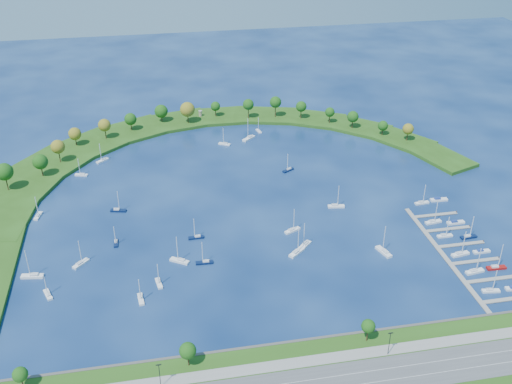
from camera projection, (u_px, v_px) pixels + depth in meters
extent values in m
plane|color=#081D48|center=(248.00, 204.00, 306.12)|extent=(700.00, 700.00, 0.00)
cube|color=#474442|center=(297.00, 342.00, 217.96)|extent=(420.00, 1.20, 1.80)
cube|color=gray|center=(305.00, 362.00, 208.60)|extent=(420.00, 5.00, 0.12)
cube|color=silver|center=(311.00, 380.00, 201.29)|extent=(420.00, 0.15, 0.02)
cylinder|color=#382314|center=(22.00, 383.00, 197.19)|extent=(0.56, 0.56, 4.90)
sphere|color=#164812|center=(20.00, 375.00, 195.48)|extent=(5.20, 5.20, 5.20)
cylinder|color=#382314|center=(188.00, 360.00, 206.00)|extent=(0.56, 0.56, 5.25)
sphere|color=#164812|center=(188.00, 351.00, 204.12)|extent=(6.00, 6.00, 6.00)
cylinder|color=#382314|center=(367.00, 335.00, 216.44)|extent=(0.56, 0.56, 5.60)
sphere|color=#164812|center=(368.00, 327.00, 214.55)|extent=(5.20, 5.20, 5.20)
cylinder|color=black|center=(160.00, 376.00, 196.37)|extent=(0.24, 0.24, 10.00)
cylinder|color=black|center=(389.00, 344.00, 209.32)|extent=(0.24, 0.24, 10.00)
cube|color=#264913|center=(17.00, 189.00, 318.55)|extent=(50.23, 54.30, 2.00)
cube|color=#264913|center=(52.00, 164.00, 344.06)|extent=(54.07, 56.09, 2.00)
cube|color=#264913|center=(91.00, 145.00, 366.84)|extent=(55.20, 54.07, 2.00)
cube|color=#264913|center=(133.00, 131.00, 385.59)|extent=(53.65, 48.47, 2.00)
cube|color=#264913|center=(176.00, 121.00, 399.21)|extent=(49.62, 39.75, 2.00)
cube|color=#264913|center=(221.00, 116.00, 406.92)|extent=(44.32, 29.96, 2.00)
cube|color=#264913|center=(266.00, 116.00, 408.27)|extent=(49.49, 38.05, 2.00)
cube|color=#264913|center=(311.00, 119.00, 403.19)|extent=(51.13, 44.12, 2.00)
cube|color=#264913|center=(355.00, 126.00, 391.96)|extent=(49.19, 47.96, 2.00)
cube|color=#264913|center=(397.00, 138.00, 375.24)|extent=(43.90, 49.49, 2.00)
cube|color=#264913|center=(437.00, 155.00, 354.00)|extent=(35.67, 48.74, 2.00)
cylinder|color=#382314|center=(7.00, 182.00, 313.23)|extent=(0.56, 0.56, 8.89)
sphere|color=#164812|center=(4.00, 172.00, 310.14)|extent=(9.25, 9.25, 9.25)
cylinder|color=#382314|center=(42.00, 170.00, 327.34)|extent=(0.56, 0.56, 7.07)
sphere|color=#164812|center=(40.00, 162.00, 324.78)|extent=(8.36, 8.36, 8.36)
cylinder|color=#382314|center=(59.00, 156.00, 341.93)|extent=(0.56, 0.56, 8.19)
sphere|color=olive|center=(58.00, 147.00, 339.14)|extent=(8.00, 8.00, 8.00)
cylinder|color=#382314|center=(76.00, 141.00, 362.43)|extent=(0.56, 0.56, 6.11)
sphere|color=olive|center=(75.00, 134.00, 360.16)|extent=(7.73, 7.73, 7.73)
cylinder|color=#382314|center=(105.00, 133.00, 371.06)|extent=(0.56, 0.56, 7.37)
sphere|color=olive|center=(104.00, 125.00, 368.48)|extent=(7.86, 7.86, 7.86)
cylinder|color=#382314|center=(131.00, 126.00, 382.46)|extent=(0.56, 0.56, 6.18)
sphere|color=#164812|center=(130.00, 119.00, 380.17)|extent=(7.77, 7.77, 7.77)
cylinder|color=#382314|center=(162.00, 118.00, 395.12)|extent=(0.56, 0.56, 5.58)
sphere|color=#164812|center=(161.00, 111.00, 392.89)|extent=(8.76, 8.76, 8.76)
cylinder|color=#382314|center=(188.00, 117.00, 393.00)|extent=(0.56, 0.56, 7.45)
sphere|color=olive|center=(187.00, 109.00, 390.21)|extent=(9.72, 9.72, 9.72)
cylinder|color=#382314|center=(216.00, 112.00, 403.03)|extent=(0.56, 0.56, 5.98)
sphere|color=#164812|center=(215.00, 106.00, 400.93)|extent=(6.40, 6.40, 6.40)
cylinder|color=#382314|center=(248.00, 112.00, 399.66)|extent=(0.56, 0.56, 8.27)
sphere|color=#164812|center=(248.00, 105.00, 396.90)|extent=(7.37, 7.37, 7.37)
cylinder|color=#382314|center=(275.00, 111.00, 401.47)|extent=(0.56, 0.56, 9.03)
sphere|color=#164812|center=(276.00, 102.00, 398.50)|extent=(7.72, 7.72, 7.72)
cylinder|color=#382314|center=(301.00, 113.00, 399.46)|extent=(0.56, 0.56, 7.14)
sphere|color=#164812|center=(301.00, 106.00, 397.00)|extent=(7.16, 7.16, 7.16)
cylinder|color=#382314|center=(329.00, 118.00, 392.98)|extent=(0.56, 0.56, 6.38)
sphere|color=#164812|center=(330.00, 112.00, 390.79)|extent=(6.27, 6.27, 6.27)
cylinder|color=#382314|center=(352.00, 123.00, 385.43)|extent=(0.56, 0.56, 6.45)
sphere|color=#164812|center=(353.00, 117.00, 383.12)|extent=(7.39, 7.39, 7.39)
cylinder|color=#382314|center=(382.00, 131.00, 376.24)|extent=(0.56, 0.56, 5.05)
sphere|color=#164812|center=(383.00, 126.00, 374.38)|extent=(6.36, 6.36, 6.36)
cylinder|color=#382314|center=(407.00, 136.00, 368.34)|extent=(0.56, 0.56, 6.47)
sphere|color=olive|center=(408.00, 129.00, 366.07)|extent=(6.91, 6.91, 6.91)
cylinder|color=gray|center=(200.00, 114.00, 403.99)|extent=(2.20, 2.20, 3.63)
cylinder|color=gray|center=(200.00, 111.00, 403.02)|extent=(2.60, 2.60, 0.30)
cube|color=gray|center=(444.00, 255.00, 266.37)|extent=(2.20, 82.00, 0.40)
cube|color=gray|center=(509.00, 299.00, 240.08)|extent=(22.00, 2.00, 0.40)
cube|color=gray|center=(492.00, 279.00, 251.38)|extent=(22.00, 2.00, 0.40)
cube|color=gray|center=(476.00, 261.00, 262.68)|extent=(22.00, 2.00, 0.40)
cylinder|color=#382314|center=(499.00, 258.00, 264.32)|extent=(0.36, 0.36, 1.60)
cube|color=gray|center=(462.00, 244.00, 273.97)|extent=(22.00, 2.00, 0.40)
cylinder|color=#382314|center=(483.00, 241.00, 275.61)|extent=(0.36, 0.36, 1.60)
cube|color=gray|center=(448.00, 229.00, 285.27)|extent=(22.00, 2.00, 0.40)
cylinder|color=#382314|center=(469.00, 226.00, 286.91)|extent=(0.36, 0.36, 1.60)
cube|color=gray|center=(436.00, 215.00, 296.56)|extent=(22.00, 2.00, 0.40)
cylinder|color=#382314|center=(456.00, 212.00, 298.20)|extent=(0.36, 0.36, 1.60)
cube|color=white|center=(159.00, 283.00, 248.76)|extent=(3.13, 7.52, 0.87)
cube|color=silver|center=(158.00, 281.00, 248.99)|extent=(1.80, 2.74, 0.61)
cylinder|color=silver|center=(158.00, 274.00, 245.64)|extent=(0.32, 0.32, 9.84)
cube|color=white|center=(103.00, 161.00, 348.96)|extent=(7.41, 6.81, 0.95)
cube|color=silver|center=(103.00, 159.00, 349.10)|extent=(3.10, 2.97, 0.66)
cylinder|color=silver|center=(100.00, 152.00, 345.68)|extent=(0.32, 0.32, 10.64)
cube|color=#09183D|center=(118.00, 211.00, 299.90)|extent=(8.13, 3.95, 0.94)
cube|color=silver|center=(117.00, 209.00, 299.54)|extent=(3.02, 2.13, 0.66)
cylinder|color=silver|center=(118.00, 201.00, 297.04)|extent=(0.32, 0.32, 10.58)
cube|color=white|center=(32.00, 276.00, 252.81)|extent=(9.66, 4.03, 1.12)
cube|color=silver|center=(34.00, 274.00, 252.37)|extent=(3.52, 2.32, 0.79)
cylinder|color=silver|center=(28.00, 263.00, 249.41)|extent=(0.32, 0.32, 12.64)
cube|color=white|center=(259.00, 131.00, 386.64)|extent=(3.16, 6.72, 0.78)
cube|color=silver|center=(259.00, 131.00, 385.80)|extent=(1.73, 2.49, 0.54)
cylinder|color=silver|center=(258.00, 124.00, 384.72)|extent=(0.32, 0.32, 8.75)
cube|color=#09183D|center=(116.00, 243.00, 274.74)|extent=(1.86, 6.60, 0.79)
cube|color=silver|center=(116.00, 241.00, 274.98)|extent=(1.30, 2.31, 0.55)
cylinder|color=silver|center=(115.00, 235.00, 271.91)|extent=(0.32, 0.32, 8.91)
cube|color=white|center=(384.00, 252.00, 268.41)|extent=(5.22, 9.70, 1.12)
cube|color=silver|center=(385.00, 251.00, 267.22)|extent=(2.70, 3.66, 0.79)
cylinder|color=silver|center=(384.00, 238.00, 265.61)|extent=(0.32, 0.32, 12.62)
cube|color=white|center=(141.00, 299.00, 239.83)|extent=(2.84, 7.57, 0.89)
cube|color=silver|center=(140.00, 297.00, 240.08)|extent=(1.72, 2.73, 0.62)
cylinder|color=silver|center=(140.00, 290.00, 236.67)|extent=(0.32, 0.32, 9.98)
cube|color=white|center=(38.00, 216.00, 295.37)|extent=(3.74, 7.84, 0.91)
cube|color=silver|center=(37.00, 215.00, 294.34)|extent=(2.03, 2.91, 0.63)
cylinder|color=silver|center=(37.00, 206.00, 293.17)|extent=(0.32, 0.32, 10.20)
cube|color=#09183D|center=(288.00, 170.00, 338.49)|extent=(7.33, 5.56, 0.88)
cube|color=silver|center=(289.00, 169.00, 338.55)|extent=(2.94, 2.56, 0.62)
cylinder|color=silver|center=(288.00, 162.00, 335.50)|extent=(0.32, 0.32, 9.89)
cube|color=white|center=(297.00, 252.00, 268.04)|extent=(8.73, 7.89, 1.11)
cube|color=silver|center=(296.00, 252.00, 266.96)|extent=(3.64, 3.46, 0.77)
cylinder|color=silver|center=(298.00, 239.00, 265.21)|extent=(0.32, 0.32, 12.45)
cube|color=#09183D|center=(204.00, 263.00, 261.48)|extent=(7.69, 2.42, 0.91)
cube|color=silver|center=(206.00, 261.00, 261.19)|extent=(2.72, 1.59, 0.64)
cylinder|color=silver|center=(202.00, 252.00, 258.65)|extent=(0.32, 0.32, 10.27)
cube|color=white|center=(249.00, 138.00, 376.19)|extent=(9.25, 8.58, 1.18)
cube|color=silver|center=(250.00, 136.00, 376.37)|extent=(3.87, 3.73, 0.83)
cylinder|color=silver|center=(248.00, 128.00, 372.08)|extent=(0.32, 0.32, 13.32)
cube|color=white|center=(336.00, 206.00, 303.40)|extent=(8.69, 3.55, 1.01)
cube|color=silver|center=(335.00, 205.00, 302.95)|extent=(3.16, 2.06, 0.71)
cylinder|color=silver|center=(338.00, 196.00, 300.38)|extent=(0.32, 0.32, 11.39)
cube|color=white|center=(48.00, 295.00, 242.34)|extent=(4.65, 7.68, 0.89)
cube|color=silver|center=(48.00, 294.00, 241.42)|extent=(2.31, 2.95, 0.62)
cylinder|color=silver|center=(45.00, 283.00, 240.10)|extent=(0.32, 0.32, 10.04)
cube|color=white|center=(180.00, 261.00, 262.43)|extent=(8.74, 6.85, 1.06)
cube|color=silver|center=(181.00, 260.00, 261.70)|extent=(3.53, 3.12, 0.74)
cylinder|color=silver|center=(177.00, 248.00, 259.48)|extent=(0.32, 0.32, 11.89)
cube|color=white|center=(224.00, 144.00, 369.17)|extent=(7.50, 5.59, 0.90)
cube|color=silver|center=(225.00, 143.00, 368.57)|extent=(3.00, 2.59, 0.63)
cylinder|color=silver|center=(223.00, 136.00, 366.64)|extent=(0.32, 0.32, 10.08)
cube|color=#09183D|center=(196.00, 238.00, 278.70)|extent=(7.41, 2.30, 0.88)
cube|color=silver|center=(198.00, 236.00, 278.47)|extent=(2.62, 1.52, 0.62)
cylinder|color=silver|center=(194.00, 228.00, 275.94)|extent=(0.32, 0.32, 9.92)
cube|color=white|center=(293.00, 230.00, 283.85)|extent=(8.41, 5.58, 0.99)
cube|color=silver|center=(291.00, 230.00, 283.02)|extent=(3.28, 2.68, 0.69)
cylinder|color=silver|center=(294.00, 219.00, 281.22)|extent=(0.32, 0.32, 11.08)
cube|color=white|center=(304.00, 246.00, 272.64)|extent=(8.08, 7.91, 1.06)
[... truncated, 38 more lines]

